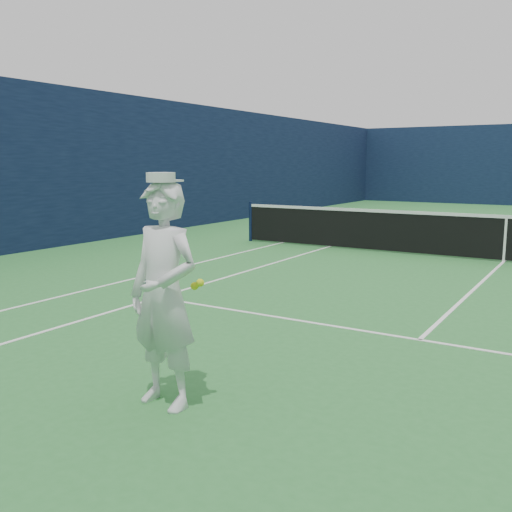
{
  "coord_description": "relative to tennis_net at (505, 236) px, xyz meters",
  "views": [
    {
      "loc": [
        1.76,
        -13.01,
        2.09
      ],
      "look_at": [
        -1.38,
        -7.89,
        1.11
      ],
      "focal_mm": 40.0,
      "sensor_mm": 36.0,
      "label": 1
    }
  ],
  "objects": [
    {
      "name": "tennis_player",
      "position": [
        -1.38,
        -9.39,
        0.43
      ],
      "size": [
        0.79,
        0.53,
        2.02
      ],
      "rotation": [
        0.0,
        0.0,
        -0.07
      ],
      "color": "white",
      "rests_on": "ground"
    },
    {
      "name": "windscreen_fence",
      "position": [
        0.0,
        0.0,
        1.45
      ],
      "size": [
        20.12,
        36.12,
        4.0
      ],
      "color": "#0E1A36",
      "rests_on": "ground"
    },
    {
      "name": "ground",
      "position": [
        0.0,
        0.0,
        -0.55
      ],
      "size": [
        80.0,
        80.0,
        0.0
      ],
      "primitive_type": "plane",
      "color": "#2C7333",
      "rests_on": "ground"
    },
    {
      "name": "court_markings",
      "position": [
        0.0,
        0.0,
        -0.55
      ],
      "size": [
        11.03,
        23.83,
        0.01
      ],
      "color": "white",
      "rests_on": "ground"
    },
    {
      "name": "tennis_net",
      "position": [
        0.0,
        0.0,
        0.0
      ],
      "size": [
        12.88,
        0.09,
        1.07
      ],
      "color": "#141E4C",
      "rests_on": "ground"
    }
  ]
}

